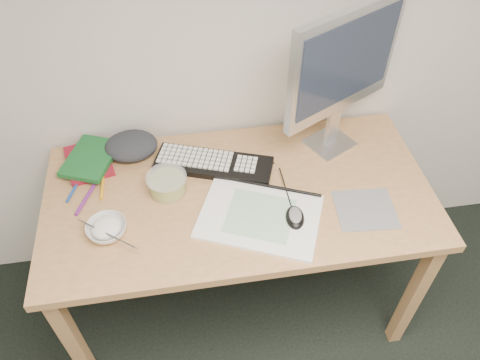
# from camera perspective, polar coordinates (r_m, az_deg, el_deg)

# --- Properties ---
(desk) EXTENTS (1.40, 0.70, 0.75)m
(desk) POSITION_cam_1_polar(r_m,az_deg,el_deg) (1.75, -0.12, -3.32)
(desk) COLOR tan
(desk) RESTS_ON ground
(mousepad) EXTENTS (0.22, 0.20, 0.00)m
(mousepad) POSITION_cam_1_polar(r_m,az_deg,el_deg) (1.70, 15.02, -3.48)
(mousepad) COLOR slate
(mousepad) RESTS_ON desk
(sketchpad) EXTENTS (0.49, 0.43, 0.01)m
(sketchpad) POSITION_cam_1_polar(r_m,az_deg,el_deg) (1.61, 2.41, -4.46)
(sketchpad) COLOR white
(sketchpad) RESTS_ON desk
(keyboard) EXTENTS (0.46, 0.28, 0.03)m
(keyboard) POSITION_cam_1_polar(r_m,az_deg,el_deg) (1.78, -3.24, 1.93)
(keyboard) COLOR black
(keyboard) RESTS_ON desk
(monitor) EXTENTS (0.45, 0.26, 0.57)m
(monitor) POSITION_cam_1_polar(r_m,az_deg,el_deg) (1.70, 12.52, 13.35)
(monitor) COLOR silver
(monitor) RESTS_ON desk
(mouse) EXTENTS (0.08, 0.11, 0.03)m
(mouse) POSITION_cam_1_polar(r_m,az_deg,el_deg) (1.60, 6.75, -4.30)
(mouse) COLOR black
(mouse) RESTS_ON sketchpad
(rice_bowl) EXTENTS (0.17, 0.17, 0.04)m
(rice_bowl) POSITION_cam_1_polar(r_m,az_deg,el_deg) (1.62, -15.92, -5.79)
(rice_bowl) COLOR white
(rice_bowl) RESTS_ON desk
(chopsticks) EXTENTS (0.20, 0.16, 0.02)m
(chopsticks) POSITION_cam_1_polar(r_m,az_deg,el_deg) (1.58, -15.95, -6.31)
(chopsticks) COLOR #B5B5B8
(chopsticks) RESTS_ON rice_bowl
(fruit_tub) EXTENTS (0.17, 0.17, 0.07)m
(fruit_tub) POSITION_cam_1_polar(r_m,az_deg,el_deg) (1.69, -8.88, -0.44)
(fruit_tub) COLOR #E7C651
(fruit_tub) RESTS_ON desk
(book_red) EXTENTS (0.20, 0.24, 0.02)m
(book_red) POSITION_cam_1_polar(r_m,az_deg,el_deg) (1.88, -17.95, 2.20)
(book_red) COLOR maroon
(book_red) RESTS_ON desk
(book_green) EXTENTS (0.23, 0.27, 0.02)m
(book_green) POSITION_cam_1_polar(r_m,az_deg,el_deg) (1.86, -17.73, 2.55)
(book_green) COLOR #165A26
(book_green) RESTS_ON book_red
(cloth_lump) EXTENTS (0.18, 0.15, 0.07)m
(cloth_lump) POSITION_cam_1_polar(r_m,az_deg,el_deg) (1.86, -13.13, 4.07)
(cloth_lump) COLOR #25292D
(cloth_lump) RESTS_ON desk
(pencil_pink) EXTENTS (0.17, 0.06, 0.01)m
(pencil_pink) POSITION_cam_1_polar(r_m,az_deg,el_deg) (1.70, 0.91, -1.04)
(pencil_pink) COLOR #D46A95
(pencil_pink) RESTS_ON desk
(pencil_tan) EXTENTS (0.15, 0.10, 0.01)m
(pencil_tan) POSITION_cam_1_polar(r_m,az_deg,el_deg) (1.71, 1.74, -0.87)
(pencil_tan) COLOR tan
(pencil_tan) RESTS_ON desk
(pencil_black) EXTENTS (0.19, 0.06, 0.01)m
(pencil_black) POSITION_cam_1_polar(r_m,az_deg,el_deg) (1.76, 1.35, 1.14)
(pencil_black) COLOR black
(pencil_black) RESTS_ON desk
(marker_blue) EXTENTS (0.05, 0.11, 0.01)m
(marker_blue) POSITION_cam_1_polar(r_m,az_deg,el_deg) (1.80, -19.63, -1.14)
(marker_blue) COLOR #1C469B
(marker_blue) RESTS_ON desk
(marker_orange) EXTENTS (0.01, 0.14, 0.01)m
(marker_orange) POSITION_cam_1_polar(r_m,az_deg,el_deg) (1.78, -16.43, -0.62)
(marker_orange) COLOR orange
(marker_orange) RESTS_ON desk
(marker_purple) EXTENTS (0.07, 0.14, 0.01)m
(marker_purple) POSITION_cam_1_polar(r_m,az_deg,el_deg) (1.75, -18.36, -2.32)
(marker_purple) COLOR #6F227E
(marker_purple) RESTS_ON desk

